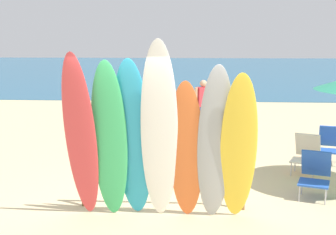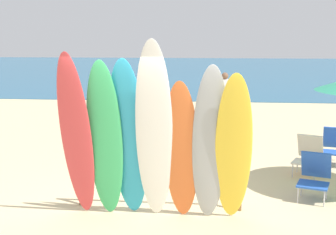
{
  "view_description": "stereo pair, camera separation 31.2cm",
  "coord_description": "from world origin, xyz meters",
  "px_view_note": "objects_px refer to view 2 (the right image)",
  "views": [
    {
      "loc": [
        0.52,
        -7.0,
        2.77
      ],
      "look_at": [
        0.0,
        1.5,
        1.24
      ],
      "focal_mm": 48.16,
      "sensor_mm": 36.0,
      "label": 1
    },
    {
      "loc": [
        0.83,
        -6.98,
        2.77
      ],
      "look_at": [
        0.0,
        1.5,
        1.24
      ],
      "focal_mm": 48.16,
      "sensor_mm": 36.0,
      "label": 2
    }
  ],
  "objects_px": {
    "surfboard_white_3": "(154,133)",
    "beach_chair_red": "(308,154)",
    "surfboard_teal_2": "(128,140)",
    "surfboard_green_1": "(105,141)",
    "beachgoer_near_rack": "(225,94)",
    "surfboard_red_0": "(76,138)",
    "beach_chair_blue": "(335,145)",
    "surfboard_rack": "(159,174)",
    "beachgoer_midbeach": "(209,102)",
    "surfboard_orange_4": "(181,151)",
    "beach_chair_striped": "(315,174)",
    "surfboard_yellow_6": "(234,149)",
    "surfboard_grey_5": "(210,145)"
  },
  "relations": [
    {
      "from": "surfboard_green_1",
      "to": "beachgoer_midbeach",
      "type": "relative_size",
      "value": 1.65
    },
    {
      "from": "surfboard_teal_2",
      "to": "surfboard_green_1",
      "type": "bearing_deg",
      "value": -164.07
    },
    {
      "from": "surfboard_white_3",
      "to": "beach_chair_red",
      "type": "height_order",
      "value": "surfboard_white_3"
    },
    {
      "from": "beachgoer_near_rack",
      "to": "surfboard_yellow_6",
      "type": "bearing_deg",
      "value": -107.73
    },
    {
      "from": "surfboard_yellow_6",
      "to": "surfboard_orange_4",
      "type": "bearing_deg",
      "value": 175.94
    },
    {
      "from": "beach_chair_striped",
      "to": "surfboard_grey_5",
      "type": "bearing_deg",
      "value": -126.79
    },
    {
      "from": "surfboard_grey_5",
      "to": "beachgoer_near_rack",
      "type": "relative_size",
      "value": 1.51
    },
    {
      "from": "beach_chair_blue",
      "to": "beachgoer_near_rack",
      "type": "bearing_deg",
      "value": 130.23
    },
    {
      "from": "surfboard_red_0",
      "to": "surfboard_teal_2",
      "type": "height_order",
      "value": "surfboard_red_0"
    },
    {
      "from": "surfboard_rack",
      "to": "surfboard_orange_4",
      "type": "height_order",
      "value": "surfboard_orange_4"
    },
    {
      "from": "surfboard_rack",
      "to": "surfboard_orange_4",
      "type": "relative_size",
      "value": 1.24
    },
    {
      "from": "surfboard_rack",
      "to": "beachgoer_midbeach",
      "type": "relative_size",
      "value": 1.8
    },
    {
      "from": "surfboard_red_0",
      "to": "surfboard_grey_5",
      "type": "height_order",
      "value": "surfboard_red_0"
    },
    {
      "from": "surfboard_white_3",
      "to": "beach_chair_striped",
      "type": "xyz_separation_m",
      "value": [
        2.62,
        1.27,
        -0.95
      ]
    },
    {
      "from": "surfboard_rack",
      "to": "beach_chair_blue",
      "type": "xyz_separation_m",
      "value": [
        3.54,
        2.96,
        -0.14
      ]
    },
    {
      "from": "surfboard_yellow_6",
      "to": "beach_chair_red",
      "type": "distance_m",
      "value": 3.2
    },
    {
      "from": "surfboard_red_0",
      "to": "beach_chair_blue",
      "type": "relative_size",
      "value": 3.28
    },
    {
      "from": "beach_chair_blue",
      "to": "surfboard_orange_4",
      "type": "bearing_deg",
      "value": -117.56
    },
    {
      "from": "surfboard_teal_2",
      "to": "beach_chair_striped",
      "type": "xyz_separation_m",
      "value": [
        3.03,
        1.16,
        -0.82
      ]
    },
    {
      "from": "surfboard_red_0",
      "to": "surfboard_green_1",
      "type": "xyz_separation_m",
      "value": [
        0.41,
        0.09,
        -0.06
      ]
    },
    {
      "from": "surfboard_white_3",
      "to": "beach_chair_blue",
      "type": "relative_size",
      "value": 3.47
    },
    {
      "from": "surfboard_grey_5",
      "to": "surfboard_orange_4",
      "type": "bearing_deg",
      "value": 169.21
    },
    {
      "from": "surfboard_grey_5",
      "to": "beach_chair_striped",
      "type": "height_order",
      "value": "surfboard_grey_5"
    },
    {
      "from": "surfboard_teal_2",
      "to": "surfboard_grey_5",
      "type": "bearing_deg",
      "value": 1.89
    },
    {
      "from": "surfboard_rack",
      "to": "surfboard_teal_2",
      "type": "relative_size",
      "value": 1.08
    },
    {
      "from": "surfboard_red_0",
      "to": "beach_chair_striped",
      "type": "relative_size",
      "value": 3.22
    },
    {
      "from": "surfboard_rack",
      "to": "surfboard_yellow_6",
      "type": "bearing_deg",
      "value": -25.36
    },
    {
      "from": "surfboard_rack",
      "to": "surfboard_orange_4",
      "type": "distance_m",
      "value": 0.82
    },
    {
      "from": "beachgoer_near_rack",
      "to": "surfboard_red_0",
      "type": "bearing_deg",
      "value": -123.14
    },
    {
      "from": "surfboard_teal_2",
      "to": "beachgoer_near_rack",
      "type": "xyz_separation_m",
      "value": [
        1.65,
        8.23,
        -0.31
      ]
    },
    {
      "from": "surfboard_rack",
      "to": "beach_chair_blue",
      "type": "height_order",
      "value": "beach_chair_blue"
    },
    {
      "from": "surfboard_teal_2",
      "to": "surfboard_yellow_6",
      "type": "distance_m",
      "value": 1.57
    },
    {
      "from": "surfboard_red_0",
      "to": "beachgoer_midbeach",
      "type": "relative_size",
      "value": 1.76
    },
    {
      "from": "surfboard_orange_4",
      "to": "surfboard_rack",
      "type": "bearing_deg",
      "value": 133.29
    },
    {
      "from": "surfboard_white_3",
      "to": "beach_chair_red",
      "type": "bearing_deg",
      "value": 41.9
    },
    {
      "from": "surfboard_rack",
      "to": "surfboard_green_1",
      "type": "distance_m",
      "value": 1.13
    },
    {
      "from": "beach_chair_red",
      "to": "surfboard_teal_2",
      "type": "bearing_deg",
      "value": -117.59
    },
    {
      "from": "surfboard_red_0",
      "to": "beach_chair_blue",
      "type": "distance_m",
      "value": 5.97
    },
    {
      "from": "surfboard_white_3",
      "to": "beachgoer_near_rack",
      "type": "bearing_deg",
      "value": 79.74
    },
    {
      "from": "surfboard_grey_5",
      "to": "surfboard_green_1",
      "type": "bearing_deg",
      "value": 174.97
    },
    {
      "from": "surfboard_teal_2",
      "to": "surfboard_orange_4",
      "type": "relative_size",
      "value": 1.14
    },
    {
      "from": "surfboard_green_1",
      "to": "beach_chair_blue",
      "type": "xyz_separation_m",
      "value": [
        4.29,
        3.48,
        -0.8
      ]
    },
    {
      "from": "beachgoer_midbeach",
      "to": "beach_chair_blue",
      "type": "bearing_deg",
      "value": 99.91
    },
    {
      "from": "surfboard_yellow_6",
      "to": "surfboard_rack",
      "type": "bearing_deg",
      "value": 154.97
    },
    {
      "from": "surfboard_teal_2",
      "to": "surfboard_white_3",
      "type": "height_order",
      "value": "surfboard_white_3"
    },
    {
      "from": "surfboard_grey_5",
      "to": "beachgoer_midbeach",
      "type": "bearing_deg",
      "value": 85.93
    },
    {
      "from": "surfboard_yellow_6",
      "to": "beachgoer_near_rack",
      "type": "distance_m",
      "value": 8.32
    },
    {
      "from": "beach_chair_blue",
      "to": "beach_chair_striped",
      "type": "bearing_deg",
      "value": -97.3
    },
    {
      "from": "surfboard_rack",
      "to": "beachgoer_midbeach",
      "type": "bearing_deg",
      "value": 83.11
    },
    {
      "from": "beach_chair_red",
      "to": "beach_chair_blue",
      "type": "bearing_deg",
      "value": 73.12
    }
  ]
}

